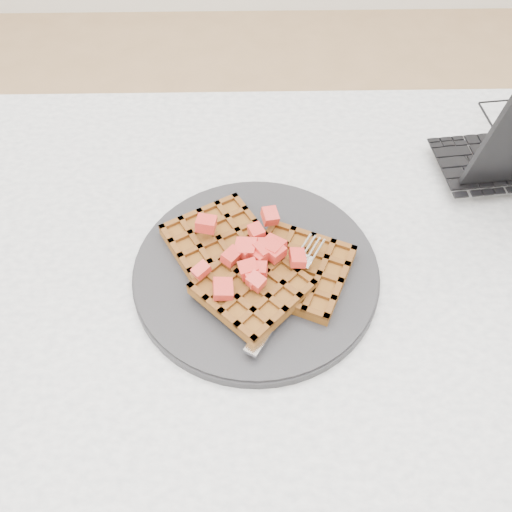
{
  "coord_description": "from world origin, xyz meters",
  "views": [
    {
      "loc": [
        -0.1,
        -0.38,
        1.32
      ],
      "look_at": [
        -0.1,
        0.03,
        0.79
      ],
      "focal_mm": 40.0,
      "sensor_mm": 36.0,
      "label": 1
    }
  ],
  "objects": [
    {
      "name": "ground",
      "position": [
        0.0,
        0.0,
        0.0
      ],
      "size": [
        4.0,
        4.0,
        0.0
      ],
      "primitive_type": "plane",
      "color": "tan",
      "rests_on": "ground"
    },
    {
      "name": "table",
      "position": [
        0.0,
        0.0,
        0.64
      ],
      "size": [
        1.2,
        0.8,
        0.75
      ],
      "color": "silver",
      "rests_on": "ground"
    },
    {
      "name": "plate",
      "position": [
        -0.1,
        0.03,
        0.76
      ],
      "size": [
        0.3,
        0.3,
        0.02
      ],
      "primitive_type": "cylinder",
      "color": "black",
      "rests_on": "table"
    },
    {
      "name": "waffles",
      "position": [
        -0.1,
        0.03,
        0.78
      ],
      "size": [
        0.24,
        0.23,
        0.03
      ],
      "color": "brown",
      "rests_on": "plate"
    },
    {
      "name": "strawberry_pile",
      "position": [
        -0.1,
        0.03,
        0.8
      ],
      "size": [
        0.15,
        0.15,
        0.02
      ],
      "primitive_type": null,
      "color": "#A80F0B",
      "rests_on": "waffles"
    },
    {
      "name": "fork",
      "position": [
        -0.06,
        -0.01,
        0.77
      ],
      "size": [
        0.11,
        0.17,
        0.02
      ],
      "primitive_type": null,
      "rotation": [
        0.0,
        0.0,
        -0.52
      ],
      "color": "silver",
      "rests_on": "plate"
    }
  ]
}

